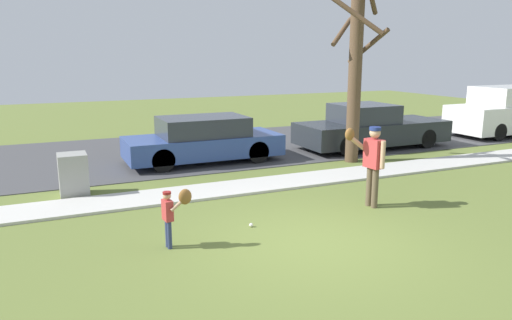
% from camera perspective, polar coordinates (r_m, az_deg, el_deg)
% --- Properties ---
extents(ground_plane, '(48.00, 48.00, 0.00)m').
position_cam_1_polar(ground_plane, '(11.36, -2.62, -3.61)').
color(ground_plane, olive).
extents(sidewalk_strip, '(36.00, 1.20, 0.06)m').
position_cam_1_polar(sidewalk_strip, '(11.44, -2.80, -3.34)').
color(sidewalk_strip, beige).
rests_on(sidewalk_strip, ground).
extents(road_surface, '(36.00, 6.80, 0.02)m').
position_cam_1_polar(road_surface, '(16.08, -9.30, 1.05)').
color(road_surface, '#424244').
rests_on(road_surface, ground).
extents(person_adult, '(0.72, 0.60, 1.68)m').
position_cam_1_polar(person_adult, '(10.19, 13.46, 0.30)').
color(person_adult, brown).
rests_on(person_adult, ground).
extents(person_child, '(0.46, 0.37, 1.01)m').
position_cam_1_polar(person_child, '(8.01, -9.77, -5.73)').
color(person_child, navy).
rests_on(person_child, ground).
extents(baseball, '(0.07, 0.07, 0.07)m').
position_cam_1_polar(baseball, '(9.01, -0.58, -7.67)').
color(baseball, white).
rests_on(baseball, ground).
extents(utility_cabinet, '(0.62, 0.63, 0.96)m').
position_cam_1_polar(utility_cabinet, '(11.60, -20.72, -1.63)').
color(utility_cabinet, gray).
rests_on(utility_cabinet, ground).
extents(street_tree_near, '(1.85, 1.88, 5.14)m').
position_cam_1_polar(street_tree_near, '(14.33, 11.64, 10.57)').
color(street_tree_near, brown).
rests_on(street_tree_near, ground).
extents(parked_wagon_blue, '(4.50, 1.80, 1.33)m').
position_cam_1_polar(parked_wagon_blue, '(14.25, -6.25, 2.35)').
color(parked_wagon_blue, '#2D478C').
rests_on(parked_wagon_blue, road_surface).
extents(parked_pickup_dark, '(5.20, 1.95, 1.48)m').
position_cam_1_polar(parked_pickup_dark, '(16.81, 13.32, 3.66)').
color(parked_pickup_dark, '#23282D').
rests_on(parked_pickup_dark, road_surface).
extents(parked_van_white, '(5.00, 1.95, 1.88)m').
position_cam_1_polar(parked_van_white, '(21.45, 27.68, 5.03)').
color(parked_van_white, silver).
rests_on(parked_van_white, road_surface).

